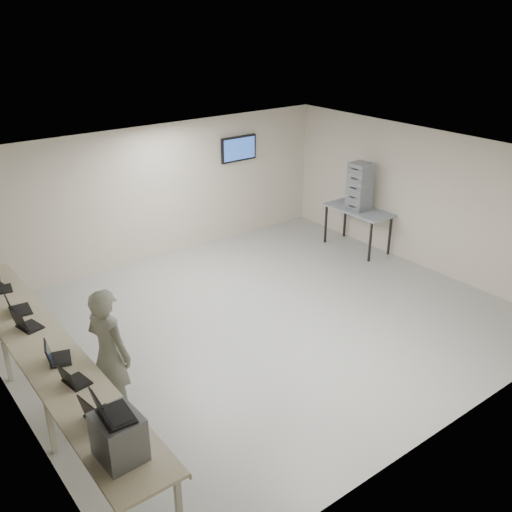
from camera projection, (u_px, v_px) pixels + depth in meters
room at (263, 244)px, 9.19m from camera, size 8.01×7.01×2.81m
workbench at (46, 352)px, 7.38m from camera, size 0.76×6.00×0.90m
equipment_box at (119, 437)px, 5.47m from camera, size 0.43×0.48×0.49m
laptop_on_box at (109, 413)px, 5.31m from camera, size 0.35×0.41×0.31m
laptop_0 at (99, 415)px, 6.01m from camera, size 0.38×0.43×0.30m
laptop_1 at (72, 379)px, 6.60m from camera, size 0.31×0.36×0.25m
laptop_2 at (55, 356)px, 7.02m from camera, size 0.38×0.41×0.28m
laptop_3 at (25, 324)px, 7.73m from camera, size 0.35×0.39×0.27m
laptop_4 at (16, 308)px, 8.14m from camera, size 0.35×0.41×0.30m
laptop_5 at (0, 287)px, 8.77m from camera, size 0.31×0.35×0.25m
soldier at (110, 354)px, 7.18m from camera, size 0.64×0.77×1.82m
side_table at (358, 212)px, 12.29m from camera, size 0.71×1.52×0.91m
storage_bins at (360, 186)px, 12.04m from camera, size 0.39×0.43×1.02m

